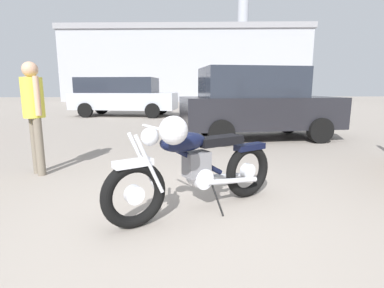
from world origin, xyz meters
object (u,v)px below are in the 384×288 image
Objects in this scene: vintage_motorcycle at (195,167)px; bystander at (34,107)px; white_estate_far at (122,95)px; red_hatchback_near at (257,103)px.

vintage_motorcycle is 1.12× the size of bystander.
vintage_motorcycle is at bearing 103.76° from bystander.
white_estate_far is (-2.47, 11.04, 0.45)m from vintage_motorcycle.
vintage_motorcycle is 0.46× the size of red_hatchback_near.
vintage_motorcycle is 0.38× the size of white_estate_far.
red_hatchback_near is (4.16, 2.90, -0.10)m from bystander.
red_hatchback_near is 0.82× the size of white_estate_far.
bystander reaches higher than vintage_motorcycle.
white_estate_far is at bearing 118.74° from red_hatchback_near.
vintage_motorcycle is 2.79m from bystander.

